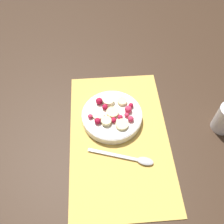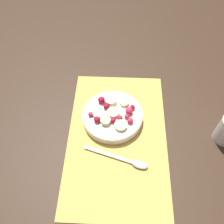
{
  "view_description": "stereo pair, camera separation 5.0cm",
  "coord_description": "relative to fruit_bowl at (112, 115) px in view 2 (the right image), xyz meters",
  "views": [
    {
      "loc": [
        -0.36,
        0.05,
        0.64
      ],
      "look_at": [
        0.06,
        0.02,
        0.04
      ],
      "focal_mm": 40.0,
      "sensor_mm": 36.0,
      "label": 1
    },
    {
      "loc": [
        -0.36,
        -0.0,
        0.64
      ],
      "look_at": [
        0.06,
        0.02,
        0.04
      ],
      "focal_mm": 40.0,
      "sensor_mm": 36.0,
      "label": 2
    }
  ],
  "objects": [
    {
      "name": "fruit_bowl",
      "position": [
        0.0,
        0.0,
        0.0
      ],
      "size": [
        0.18,
        0.18,
        0.05
      ],
      "color": "white",
      "rests_on": "placemat"
    },
    {
      "name": "ground_plane",
      "position": [
        -0.06,
        -0.02,
        -0.02
      ],
      "size": [
        3.0,
        3.0,
        0.0
      ],
      "primitive_type": "plane",
      "color": "#382619"
    },
    {
      "name": "spoon",
      "position": [
        -0.14,
        -0.05,
        -0.01
      ],
      "size": [
        0.07,
        0.18,
        0.01
      ],
      "rotation": [
        0.0,
        0.0,
        4.41
      ],
      "color": "#B2B2B7",
      "rests_on": "placemat"
    },
    {
      "name": "placemat",
      "position": [
        -0.06,
        -0.02,
        -0.02
      ],
      "size": [
        0.48,
        0.29,
        0.01
      ],
      "color": "#E0B251",
      "rests_on": "ground_plane"
    }
  ]
}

